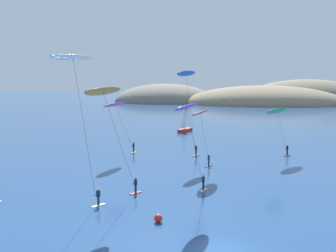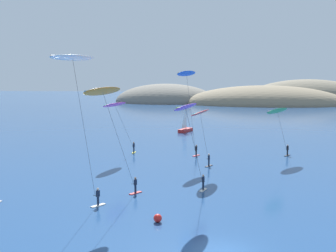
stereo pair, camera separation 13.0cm
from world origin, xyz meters
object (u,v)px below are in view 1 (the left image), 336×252
at_px(kitesurfer_blue, 187,81).
at_px(kitesurfer_purple, 188,115).
at_px(kitesurfer_white, 76,74).
at_px(marker_buoy, 158,218).
at_px(kitesurfer_magenta, 116,108).
at_px(kitesurfer_green, 278,114).
at_px(kitesurfer_red, 201,116).
at_px(kitesurfer_orange, 106,100).
at_px(sailboat_near, 186,129).

bearing_deg(kitesurfer_blue, kitesurfer_purple, -84.65).
relative_size(kitesurfer_white, marker_buoy, 19.73).
height_order(kitesurfer_magenta, marker_buoy, kitesurfer_magenta).
xyz_separation_m(kitesurfer_green, marker_buoy, (-12.81, -28.74, -6.25)).
xyz_separation_m(kitesurfer_red, kitesurfer_orange, (-7.55, -15.10, 2.78)).
bearing_deg(sailboat_near, marker_buoy, -86.84).
bearing_deg(kitesurfer_orange, kitesurfer_green, 54.76).
relative_size(kitesurfer_blue, marker_buoy, 18.30).
bearing_deg(kitesurfer_magenta, kitesurfer_white, -83.14).
bearing_deg(kitesurfer_white, kitesurfer_purple, 21.72).
height_order(sailboat_near, kitesurfer_purple, kitesurfer_purple).
bearing_deg(kitesurfer_red, kitesurfer_magenta, 150.09).
xyz_separation_m(kitesurfer_blue, kitesurfer_green, (12.89, 2.00, -4.74)).
height_order(kitesurfer_blue, kitesurfer_orange, kitesurfer_blue).
bearing_deg(kitesurfer_magenta, kitesurfer_green, 7.84).
relative_size(kitesurfer_magenta, marker_buoy, 13.78).
height_order(kitesurfer_purple, kitesurfer_green, kitesurfer_purple).
bearing_deg(kitesurfer_red, marker_buoy, -97.30).
relative_size(kitesurfer_blue, kitesurfer_magenta, 1.33).
distance_m(sailboat_near, kitesurfer_white, 56.98).
bearing_deg(sailboat_near, kitesurfer_white, -94.28).
distance_m(kitesurfer_purple, kitesurfer_red, 13.14).
distance_m(kitesurfer_magenta, kitesurfer_green, 23.24).
bearing_deg(kitesurfer_white, kitesurfer_blue, 73.95).
distance_m(sailboat_near, kitesurfer_red, 39.81).
bearing_deg(kitesurfer_green, kitesurfer_orange, -125.24).
height_order(kitesurfer_purple, kitesurfer_red, kitesurfer_purple).
xyz_separation_m(kitesurfer_purple, kitesurfer_blue, (-2.01, 21.46, 2.89)).
bearing_deg(kitesurfer_purple, kitesurfer_blue, 95.35).
distance_m(sailboat_near, kitesurfer_purple, 52.79).
distance_m(sailboat_near, kitesurfer_orange, 54.82).
relative_size(sailboat_near, kitesurfer_white, 0.43).
relative_size(kitesurfer_magenta, kitesurfer_green, 1.28).
relative_size(sailboat_near, kitesurfer_magenta, 0.61).
height_order(kitesurfer_white, kitesurfer_magenta, kitesurfer_white).
bearing_deg(kitesurfer_orange, sailboat_near, 87.83).
relative_size(kitesurfer_purple, marker_buoy, 13.70).
height_order(sailboat_near, kitesurfer_magenta, kitesurfer_magenta).
bearing_deg(kitesurfer_purple, sailboat_near, 95.58).
relative_size(kitesurfer_blue, kitesurfer_red, 1.57).
distance_m(kitesurfer_white, kitesurfer_magenta, 24.60).
relative_size(kitesurfer_purple, kitesurfer_blue, 0.75).
distance_m(kitesurfer_magenta, marker_buoy, 28.43).
height_order(kitesurfer_white, kitesurfer_blue, kitesurfer_white).
height_order(sailboat_near, kitesurfer_green, kitesurfer_green).
height_order(kitesurfer_red, marker_buoy, kitesurfer_red).
height_order(kitesurfer_white, kitesurfer_red, kitesurfer_white).
xyz_separation_m(kitesurfer_white, marker_buoy, (7.32, -1.60, -11.82)).
height_order(kitesurfer_purple, marker_buoy, kitesurfer_purple).
distance_m(kitesurfer_red, marker_buoy, 19.70).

